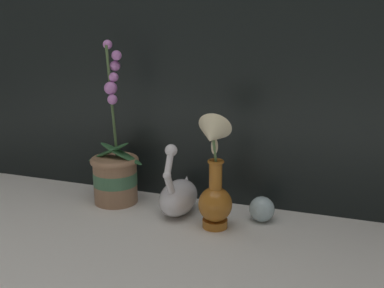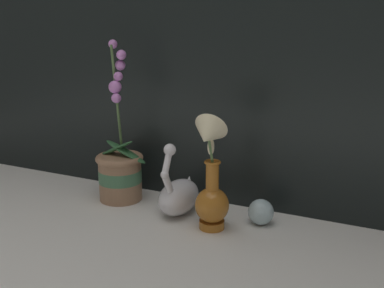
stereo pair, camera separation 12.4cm
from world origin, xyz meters
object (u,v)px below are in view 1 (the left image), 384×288
object	(u,v)px
blue_vase	(214,183)
glass_sphere	(262,209)
orchid_potted_plant	(115,172)
swan_figurine	(178,195)

from	to	relation	value
blue_vase	glass_sphere	xyz separation A→B (m)	(0.11, 0.09, -0.09)
orchid_potted_plant	swan_figurine	xyz separation A→B (m)	(0.21, -0.02, -0.04)
swan_figurine	blue_vase	size ratio (longest dim) A/B	0.69
swan_figurine	blue_vase	bearing A→B (deg)	-26.55
blue_vase	glass_sphere	world-z (taller)	blue_vase
glass_sphere	swan_figurine	bearing A→B (deg)	-173.92
orchid_potted_plant	blue_vase	size ratio (longest dim) A/B	1.53
orchid_potted_plant	blue_vase	world-z (taller)	orchid_potted_plant
glass_sphere	orchid_potted_plant	bearing A→B (deg)	-178.94
orchid_potted_plant	blue_vase	xyz separation A→B (m)	(0.34, -0.08, 0.03)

